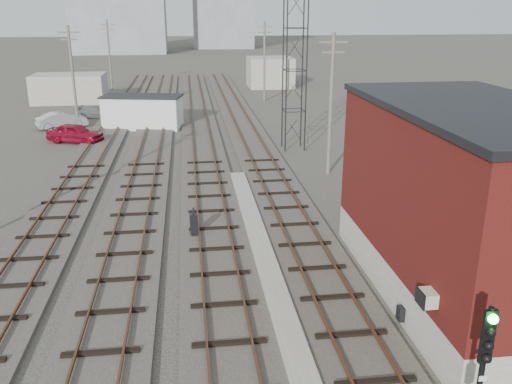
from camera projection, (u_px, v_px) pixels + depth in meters
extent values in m
plane|color=#282621|center=(208.00, 99.00, 65.03)|extent=(320.00, 320.00, 0.00)
cube|color=#332D28|center=(249.00, 137.00, 45.57)|extent=(3.20, 90.00, 0.20)
cube|color=#4C2816|center=(240.00, 134.00, 45.41)|extent=(0.07, 90.00, 0.12)
cube|color=#4C2816|center=(257.00, 134.00, 45.58)|extent=(0.07, 90.00, 0.12)
cube|color=#332D28|center=(201.00, 138.00, 45.09)|extent=(3.20, 90.00, 0.20)
cube|color=#4C2816|center=(192.00, 136.00, 44.93)|extent=(0.07, 90.00, 0.12)
cube|color=#4C2816|center=(210.00, 135.00, 45.10)|extent=(0.07, 90.00, 0.12)
cube|color=#332D28|center=(153.00, 140.00, 44.62)|extent=(3.20, 90.00, 0.20)
cube|color=#4C2816|center=(144.00, 137.00, 44.46)|extent=(0.07, 90.00, 0.12)
cube|color=#4C2816|center=(161.00, 137.00, 44.63)|extent=(0.07, 90.00, 0.12)
cube|color=#332D28|center=(103.00, 141.00, 44.14)|extent=(3.20, 90.00, 0.20)
cube|color=#4C2816|center=(94.00, 139.00, 43.98)|extent=(0.07, 90.00, 0.12)
cube|color=#4C2816|center=(112.00, 138.00, 44.15)|extent=(0.07, 90.00, 0.12)
cube|color=gray|center=(270.00, 276.00, 21.84)|extent=(0.90, 28.00, 0.26)
cube|color=gray|center=(459.00, 274.00, 20.59)|extent=(6.00, 12.00, 1.50)
cube|color=#5A1915|center=(471.00, 187.00, 19.47)|extent=(6.00, 12.00, 5.50)
cube|color=black|center=(482.00, 108.00, 18.55)|extent=(6.20, 12.20, 0.25)
cube|color=beige|center=(427.00, 298.00, 15.97)|extent=(0.45, 0.62, 0.45)
cube|color=black|center=(401.00, 314.00, 18.42)|extent=(0.20, 0.35, 0.50)
cylinder|color=black|center=(287.00, 50.00, 39.00)|extent=(0.10, 0.10, 15.00)
cylinder|color=black|center=(307.00, 50.00, 39.17)|extent=(0.10, 0.10, 15.00)
cylinder|color=black|center=(283.00, 49.00, 40.40)|extent=(0.10, 0.10, 15.00)
cylinder|color=black|center=(303.00, 49.00, 40.58)|extent=(0.10, 0.10, 15.00)
cylinder|color=#595147|center=(73.00, 78.00, 48.00)|extent=(0.24, 0.24, 9.00)
cube|color=#595147|center=(68.00, 32.00, 46.75)|extent=(1.80, 0.12, 0.12)
cube|color=#595147|center=(69.00, 39.00, 46.94)|extent=(1.40, 0.12, 0.12)
cylinder|color=#595147|center=(109.00, 55.00, 71.49)|extent=(0.24, 0.24, 9.00)
cube|color=#595147|center=(107.00, 24.00, 70.24)|extent=(1.80, 0.12, 0.12)
cube|color=#595147|center=(107.00, 29.00, 70.43)|extent=(1.40, 0.12, 0.12)
cylinder|color=#595147|center=(331.00, 106.00, 34.30)|extent=(0.24, 0.24, 9.00)
cube|color=#595147|center=(334.00, 42.00, 33.04)|extent=(1.80, 0.12, 0.12)
cube|color=#595147|center=(333.00, 52.00, 33.24)|extent=(1.40, 0.12, 0.12)
cylinder|color=#595147|center=(264.00, 62.00, 62.48)|extent=(0.24, 0.24, 9.00)
cube|color=#595147|center=(265.00, 27.00, 61.23)|extent=(1.80, 0.12, 0.12)
cube|color=#595147|center=(265.00, 32.00, 61.42)|extent=(1.40, 0.12, 0.12)
cube|color=gray|center=(70.00, 88.00, 62.61)|extent=(8.00, 5.00, 3.20)
cube|color=gray|center=(270.00, 72.00, 74.85)|extent=(6.00, 6.00, 4.00)
cube|color=black|center=(488.00, 337.00, 11.65)|extent=(0.28, 0.10, 1.31)
sphere|color=#0CE533|center=(493.00, 319.00, 11.40)|extent=(0.22, 0.22, 0.22)
sphere|color=black|center=(491.00, 332.00, 11.51)|extent=(0.22, 0.22, 0.22)
sphere|color=black|center=(489.00, 346.00, 11.61)|extent=(0.22, 0.22, 0.22)
sphere|color=black|center=(487.00, 358.00, 11.72)|extent=(0.22, 0.22, 0.22)
cube|color=white|center=(483.00, 379.00, 11.92)|extent=(0.17, 0.02, 0.13)
cube|color=black|center=(194.00, 225.00, 25.46)|extent=(0.38, 0.38, 1.11)
cylinder|color=black|center=(193.00, 211.00, 25.22)|extent=(0.09, 0.09, 0.33)
cube|color=silver|center=(143.00, 113.00, 48.96)|extent=(7.28, 4.21, 2.85)
cube|color=black|center=(142.00, 96.00, 48.49)|extent=(7.55, 4.48, 0.14)
imported|color=maroon|center=(75.00, 133.00, 43.81)|extent=(4.93, 3.36, 1.56)
imported|color=#999CA0|center=(62.00, 120.00, 49.11)|extent=(4.69, 3.18, 1.46)
imported|color=slate|center=(97.00, 112.00, 53.76)|extent=(4.33, 2.95, 1.16)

